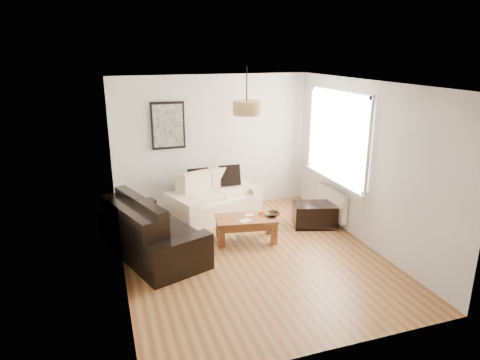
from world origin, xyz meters
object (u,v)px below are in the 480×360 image
object	(u,v)px
ottoman	(314,215)
coffee_table	(246,229)
loveseat_cream	(214,196)
sofa_leather	(152,228)

from	to	relation	value
ottoman	coffee_table	bearing A→B (deg)	-172.90
loveseat_cream	sofa_leather	world-z (taller)	sofa_leather
loveseat_cream	coffee_table	distance (m)	1.24
ottoman	loveseat_cream	bearing A→B (deg)	146.53
coffee_table	ottoman	xyz separation A→B (m)	(1.35, 0.17, 0.01)
loveseat_cream	sofa_leather	bearing A→B (deg)	-157.23
sofa_leather	coffee_table	world-z (taller)	sofa_leather
sofa_leather	coffee_table	distance (m)	1.54
loveseat_cream	coffee_table	xyz separation A→B (m)	(0.21, -1.20, -0.21)
loveseat_cream	sofa_leather	size ratio (longest dim) A/B	0.84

